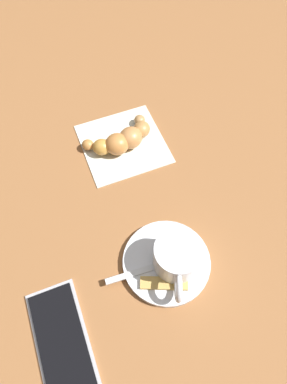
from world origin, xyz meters
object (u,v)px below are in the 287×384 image
object	(u,v)px
espresso_cup	(177,258)
cell_phone	(62,340)
napkin	(123,143)
teaspoon	(164,264)
croissant	(122,139)
saucer	(168,262)
sugar_packet	(164,283)

from	to	relation	value
espresso_cup	cell_phone	bearing A→B (deg)	-65.61
espresso_cup	napkin	xyz separation A→B (m)	(-0.25, -0.05, -0.04)
napkin	cell_phone	distance (m)	0.35
teaspoon	croissant	size ratio (longest dim) A/B	1.01
saucer	teaspoon	distance (m)	0.01
espresso_cup	croissant	bearing A→B (deg)	-168.11
napkin	sugar_packet	bearing A→B (deg)	5.72
napkin	croissant	world-z (taller)	croissant
saucer	teaspoon	size ratio (longest dim) A/B	0.98
sugar_packet	cell_phone	bearing A→B (deg)	-150.88
espresso_cup	napkin	bearing A→B (deg)	-168.56
napkin	saucer	bearing A→B (deg)	9.72
saucer	croissant	bearing A→B (deg)	-169.85
teaspoon	croissant	world-z (taller)	croissant
napkin	croissant	xyz separation A→B (m)	(0.00, -0.00, 0.02)
croissant	espresso_cup	bearing A→B (deg)	11.89
sugar_packet	napkin	bearing A→B (deg)	105.84
espresso_cup	croissant	xyz separation A→B (m)	(-0.24, -0.05, -0.02)
espresso_cup	teaspoon	xyz separation A→B (m)	(-0.00, -0.02, -0.03)
espresso_cup	saucer	bearing A→B (deg)	-127.12
saucer	cell_phone	world-z (taller)	same
espresso_cup	teaspoon	world-z (taller)	espresso_cup
teaspoon	sugar_packet	size ratio (longest dim) A/B	1.96
teaspoon	napkin	xyz separation A→B (m)	(-0.25, -0.03, -0.01)
sugar_packet	croissant	size ratio (longest dim) A/B	0.51
sugar_packet	cell_phone	world-z (taller)	sugar_packet
saucer	cell_phone	bearing A→B (deg)	-62.63
croissant	cell_phone	size ratio (longest dim) A/B	0.82
sugar_packet	napkin	distance (m)	0.28
teaspoon	napkin	distance (m)	0.25
teaspoon	napkin	size ratio (longest dim) A/B	0.91
teaspoon	sugar_packet	distance (m)	0.03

